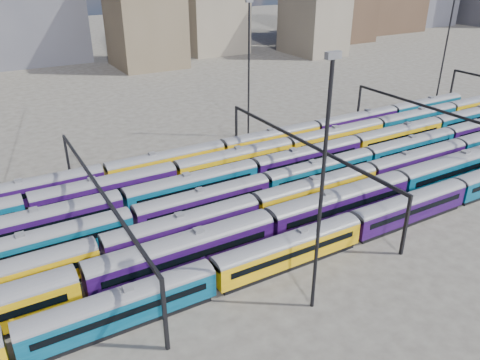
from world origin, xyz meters
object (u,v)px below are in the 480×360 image
rake_2 (255,206)px  mast_2 (322,184)px  rake_0 (409,205)px  rake_1 (268,223)px

rake_2 → mast_2: 20.74m
rake_2 → mast_2: mast_2 is taller
rake_2 → mast_2: size_ratio=4.79×
rake_0 → rake_1: bearing=165.3°
rake_1 → rake_2: size_ratio=1.10×
rake_0 → rake_1: 19.74m
rake_0 → rake_2: bearing=150.8°
rake_0 → mast_2: 25.37m
rake_0 → rake_1: (-19.09, 5.00, 0.40)m
rake_2 → mast_2: bearing=-101.9°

